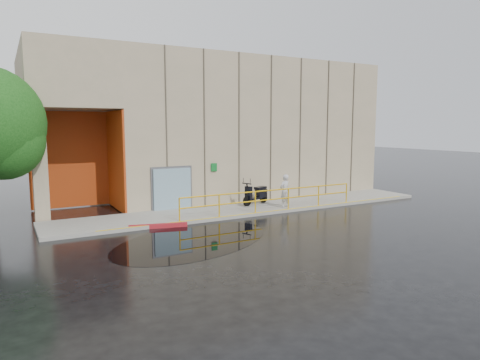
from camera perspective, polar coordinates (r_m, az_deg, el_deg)
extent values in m
plane|color=black|center=(16.03, -2.25, -8.01)|extent=(120.00, 120.00, 0.00)
cube|color=gray|center=(21.74, 1.78, -3.75)|extent=(20.00, 3.00, 0.15)
cube|color=gray|center=(28.00, -1.54, 6.79)|extent=(16.00, 10.00, 8.00)
cube|color=gray|center=(25.08, -22.72, 11.91)|extent=(4.00, 10.00, 3.00)
cube|color=gray|center=(20.32, -25.16, 1.71)|extent=(0.60, 0.60, 5.00)
cube|color=#B14110|center=(23.55, -21.83, 2.54)|extent=(3.80, 0.15, 4.90)
cube|color=#B14110|center=(22.17, -16.23, 2.51)|extent=(0.10, 3.50, 4.90)
cube|color=#7F9FAE|center=(21.17, -9.01, -1.18)|extent=(1.90, 0.10, 2.00)
cube|color=slate|center=(21.25, -9.09, -1.15)|extent=(2.10, 0.06, 2.20)
cube|color=#0E6323|center=(22.00, -3.48, 1.70)|extent=(0.32, 0.04, 0.42)
cylinder|color=#E6AA0C|center=(20.57, 4.33, -1.36)|extent=(9.50, 0.06, 0.06)
cylinder|color=#E6AA0C|center=(20.64, 4.32, -2.59)|extent=(9.50, 0.06, 0.06)
imported|color=#B9BABF|center=(21.55, 5.98, -1.44)|extent=(0.69, 0.54, 1.66)
cylinder|color=black|center=(21.77, 0.96, -2.82)|extent=(0.54, 0.27, 0.53)
cylinder|color=black|center=(22.77, 3.15, -2.38)|extent=(0.54, 0.27, 0.53)
cube|color=maroon|center=(18.14, -10.84, -6.04)|extent=(2.37, 0.77, 0.18)
cube|color=black|center=(16.08, -6.24, -7.99)|extent=(8.04, 6.74, 0.01)
sphere|color=#184D1B|center=(19.64, -29.05, 4.66)|extent=(3.20, 3.20, 3.20)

